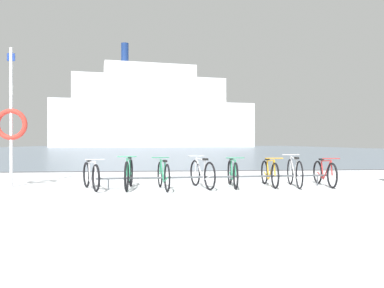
{
  "coord_description": "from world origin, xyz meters",
  "views": [
    {
      "loc": [
        -2.31,
        -5.39,
        1.17
      ],
      "look_at": [
        -1.08,
        8.23,
        1.11
      ],
      "focal_mm": 35.52,
      "sensor_mm": 36.0,
      "label": 1
    }
  ],
  "objects_px": {
    "bicycle_7": "(325,173)",
    "ferry_ship": "(153,113)",
    "bicycle_4": "(233,173)",
    "rescue_post": "(11,122)",
    "bicycle_1": "(129,174)",
    "bicycle_2": "(163,175)",
    "bicycle_0": "(91,175)",
    "bicycle_6": "(295,172)",
    "bicycle_3": "(202,174)",
    "bicycle_5": "(269,173)"
  },
  "relations": [
    {
      "from": "bicycle_0",
      "to": "bicycle_2",
      "type": "distance_m",
      "value": 1.8
    },
    {
      "from": "bicycle_5",
      "to": "rescue_post",
      "type": "xyz_separation_m",
      "value": [
        -6.8,
        0.47,
        1.37
      ]
    },
    {
      "from": "bicycle_1",
      "to": "bicycle_0",
      "type": "bearing_deg",
      "value": -175.47
    },
    {
      "from": "bicycle_6",
      "to": "ferry_ship",
      "type": "height_order",
      "value": "ferry_ship"
    },
    {
      "from": "bicycle_0",
      "to": "bicycle_7",
      "type": "distance_m",
      "value": 6.11
    },
    {
      "from": "bicycle_4",
      "to": "bicycle_6",
      "type": "relative_size",
      "value": 1.01
    },
    {
      "from": "bicycle_4",
      "to": "bicycle_7",
      "type": "bearing_deg",
      "value": -0.55
    },
    {
      "from": "bicycle_6",
      "to": "rescue_post",
      "type": "relative_size",
      "value": 0.48
    },
    {
      "from": "bicycle_6",
      "to": "bicycle_7",
      "type": "xyz_separation_m",
      "value": [
        0.85,
        0.06,
        -0.03
      ]
    },
    {
      "from": "bicycle_1",
      "to": "bicycle_5",
      "type": "xyz_separation_m",
      "value": [
        3.69,
        0.2,
        -0.03
      ]
    },
    {
      "from": "rescue_post",
      "to": "bicycle_1",
      "type": "bearing_deg",
      "value": -12.1
    },
    {
      "from": "rescue_post",
      "to": "bicycle_4",
      "type": "bearing_deg",
      "value": -5.03
    },
    {
      "from": "bicycle_3",
      "to": "bicycle_5",
      "type": "distance_m",
      "value": 1.84
    },
    {
      "from": "bicycle_7",
      "to": "ferry_ship",
      "type": "height_order",
      "value": "ferry_ship"
    },
    {
      "from": "bicycle_1",
      "to": "ferry_ship",
      "type": "distance_m",
      "value": 82.45
    },
    {
      "from": "bicycle_0",
      "to": "rescue_post",
      "type": "height_order",
      "value": "rescue_post"
    },
    {
      "from": "bicycle_2",
      "to": "rescue_post",
      "type": "distance_m",
      "value": 4.29
    },
    {
      "from": "bicycle_6",
      "to": "bicycle_1",
      "type": "bearing_deg",
      "value": -179.01
    },
    {
      "from": "bicycle_2",
      "to": "bicycle_0",
      "type": "bearing_deg",
      "value": 175.22
    },
    {
      "from": "bicycle_5",
      "to": "bicycle_7",
      "type": "bearing_deg",
      "value": -2.59
    },
    {
      "from": "bicycle_2",
      "to": "ferry_ship",
      "type": "xyz_separation_m",
      "value": [
        -1.17,
        82.3,
        7.87
      ]
    },
    {
      "from": "bicycle_5",
      "to": "ferry_ship",
      "type": "relative_size",
      "value": 0.04
    },
    {
      "from": "bicycle_4",
      "to": "bicycle_5",
      "type": "xyz_separation_m",
      "value": [
        1.01,
        0.04,
        -0.01
      ]
    },
    {
      "from": "bicycle_4",
      "to": "bicycle_7",
      "type": "xyz_separation_m",
      "value": [
        2.5,
        -0.02,
        -0.01
      ]
    },
    {
      "from": "bicycle_2",
      "to": "bicycle_6",
      "type": "xyz_separation_m",
      "value": [
        3.47,
        0.3,
        0.02
      ]
    },
    {
      "from": "bicycle_5",
      "to": "bicycle_6",
      "type": "distance_m",
      "value": 0.65
    },
    {
      "from": "bicycle_7",
      "to": "rescue_post",
      "type": "height_order",
      "value": "rescue_post"
    },
    {
      "from": "rescue_post",
      "to": "bicycle_6",
      "type": "bearing_deg",
      "value": -4.54
    },
    {
      "from": "bicycle_3",
      "to": "ferry_ship",
      "type": "xyz_separation_m",
      "value": [
        -2.17,
        82.07,
        7.86
      ]
    },
    {
      "from": "rescue_post",
      "to": "bicycle_5",
      "type": "bearing_deg",
      "value": -3.92
    },
    {
      "from": "bicycle_1",
      "to": "bicycle_3",
      "type": "xyz_separation_m",
      "value": [
        1.86,
        0.01,
        -0.01
      ]
    },
    {
      "from": "bicycle_5",
      "to": "bicycle_6",
      "type": "height_order",
      "value": "bicycle_6"
    },
    {
      "from": "bicycle_1",
      "to": "rescue_post",
      "type": "xyz_separation_m",
      "value": [
        -3.11,
        0.67,
        1.34
      ]
    },
    {
      "from": "bicycle_3",
      "to": "bicycle_7",
      "type": "distance_m",
      "value": 3.33
    },
    {
      "from": "bicycle_4",
      "to": "rescue_post",
      "type": "bearing_deg",
      "value": 174.97
    },
    {
      "from": "bicycle_0",
      "to": "bicycle_4",
      "type": "relative_size",
      "value": 0.88
    },
    {
      "from": "bicycle_5",
      "to": "bicycle_7",
      "type": "relative_size",
      "value": 1.01
    },
    {
      "from": "bicycle_7",
      "to": "ferry_ship",
      "type": "bearing_deg",
      "value": 93.84
    },
    {
      "from": "bicycle_6",
      "to": "ferry_ship",
      "type": "relative_size",
      "value": 0.04
    },
    {
      "from": "bicycle_4",
      "to": "rescue_post",
      "type": "distance_m",
      "value": 5.97
    },
    {
      "from": "bicycle_0",
      "to": "bicycle_4",
      "type": "height_order",
      "value": "bicycle_4"
    },
    {
      "from": "bicycle_3",
      "to": "bicycle_5",
      "type": "xyz_separation_m",
      "value": [
        1.83,
        0.19,
        -0.02
      ]
    },
    {
      "from": "bicycle_2",
      "to": "bicycle_6",
      "type": "height_order",
      "value": "bicycle_6"
    },
    {
      "from": "bicycle_5",
      "to": "bicycle_6",
      "type": "xyz_separation_m",
      "value": [
        0.64,
        -0.13,
        0.03
      ]
    },
    {
      "from": "bicycle_3",
      "to": "bicycle_7",
      "type": "height_order",
      "value": "bicycle_3"
    },
    {
      "from": "bicycle_3",
      "to": "bicycle_5",
      "type": "relative_size",
      "value": 0.97
    },
    {
      "from": "bicycle_3",
      "to": "bicycle_4",
      "type": "relative_size",
      "value": 0.94
    },
    {
      "from": "bicycle_2",
      "to": "bicycle_3",
      "type": "xyz_separation_m",
      "value": [
        1.0,
        0.23,
        0.01
      ]
    },
    {
      "from": "bicycle_4",
      "to": "ferry_ship",
      "type": "height_order",
      "value": "ferry_ship"
    },
    {
      "from": "bicycle_5",
      "to": "ferry_ship",
      "type": "bearing_deg",
      "value": 92.8
    }
  ]
}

